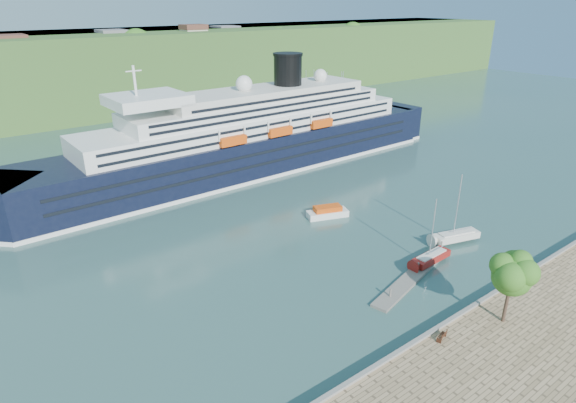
% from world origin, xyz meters
% --- Properties ---
extents(ground, '(400.00, 400.00, 0.00)m').
position_xyz_m(ground, '(0.00, 0.00, 0.00)').
color(ground, '#2E5250').
rests_on(ground, ground).
extents(far_hillside, '(400.00, 50.00, 24.00)m').
position_xyz_m(far_hillside, '(0.00, 145.00, 12.00)').
color(far_hillside, '#355522').
rests_on(far_hillside, ground).
extents(quay_coping, '(220.00, 0.50, 0.30)m').
position_xyz_m(quay_coping, '(0.00, -0.20, 1.15)').
color(quay_coping, slate).
rests_on(quay_coping, promenade).
extents(cruise_ship, '(105.30, 16.65, 23.61)m').
position_xyz_m(cruise_ship, '(7.78, 58.36, 11.80)').
color(cruise_ship, black).
rests_on(cruise_ship, ground).
extents(park_bench, '(1.72, 1.03, 1.03)m').
position_xyz_m(park_bench, '(-6.91, -1.49, 1.51)').
color(park_bench, '#492514').
rests_on(park_bench, promenade).
extents(promenade_tree, '(5.58, 5.58, 9.24)m').
position_xyz_m(promenade_tree, '(1.09, -3.71, 5.62)').
color(promenade_tree, '#2C661A').
rests_on(promenade_tree, promenade).
extents(floating_pontoon, '(17.54, 6.28, 0.39)m').
position_xyz_m(floating_pontoon, '(1.26, 9.03, 0.19)').
color(floating_pontoon, slate).
rests_on(floating_pontoon, ground).
extents(sailboat_red, '(7.32, 2.28, 9.36)m').
position_xyz_m(sailboat_red, '(6.56, 10.00, 4.68)').
color(sailboat_red, maroon).
rests_on(sailboat_red, ground).
extents(sailboat_white_far, '(8.34, 4.42, 10.39)m').
position_xyz_m(sailboat_white_far, '(14.77, 11.70, 5.19)').
color(sailboat_white_far, silver).
rests_on(sailboat_white_far, ground).
extents(tender_launch, '(7.38, 4.63, 1.93)m').
position_xyz_m(tender_launch, '(5.65, 30.33, 0.97)').
color(tender_launch, '#DC480C').
rests_on(tender_launch, ground).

